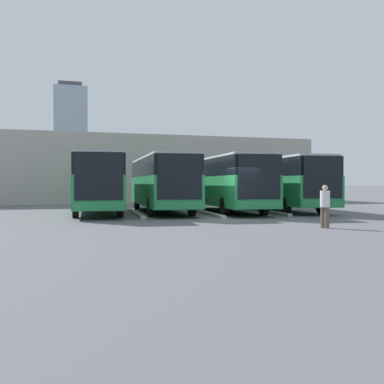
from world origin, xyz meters
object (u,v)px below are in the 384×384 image
bus_3 (97,182)px  bus_2 (161,182)px  bus_1 (225,182)px  pedestrian (325,205)px  bus_0 (279,182)px

bus_3 → bus_2: bearing=-175.6°
bus_1 → pedestrian: size_ratio=7.27×
bus_2 → pedestrian: (-3.41, 11.93, -0.94)m
bus_1 → bus_0: bearing=-169.0°
bus_0 → bus_1: same height
bus_2 → bus_3: bearing=4.4°
bus_0 → bus_2: size_ratio=1.00×
bus_1 → bus_2: same height
bus_2 → bus_3: 3.82m
bus_1 → bus_3: 7.69m
bus_3 → pedestrian: bearing=127.0°
bus_0 → pedestrian: bus_0 is taller
pedestrian → bus_3: bearing=19.1°
bus_0 → bus_3: bearing=3.1°
bus_1 → pedestrian: bearing=94.0°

